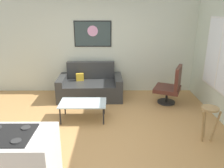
{
  "coord_description": "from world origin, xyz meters",
  "views": [
    {
      "loc": [
        0.28,
        -3.71,
        2.24
      ],
      "look_at": [
        0.31,
        0.9,
        0.7
      ],
      "focal_mm": 35.45,
      "sensor_mm": 36.0,
      "label": 1
    }
  ],
  "objects_px": {
    "couch": "(90,87)",
    "armchair": "(171,86)",
    "bar_stool": "(209,116)",
    "coffee_table": "(83,104)",
    "wall_painting": "(93,34)"
  },
  "relations": [
    {
      "from": "armchair",
      "to": "wall_painting",
      "type": "relative_size",
      "value": 0.96
    },
    {
      "from": "armchair",
      "to": "bar_stool",
      "type": "relative_size",
      "value": 1.5
    },
    {
      "from": "bar_stool",
      "to": "wall_painting",
      "type": "relative_size",
      "value": 0.64
    },
    {
      "from": "couch",
      "to": "bar_stool",
      "type": "bearing_deg",
      "value": -42.96
    },
    {
      "from": "armchair",
      "to": "bar_stool",
      "type": "height_order",
      "value": "armchair"
    },
    {
      "from": "coffee_table",
      "to": "bar_stool",
      "type": "height_order",
      "value": "bar_stool"
    },
    {
      "from": "wall_painting",
      "to": "couch",
      "type": "bearing_deg",
      "value": -96.88
    },
    {
      "from": "bar_stool",
      "to": "wall_painting",
      "type": "xyz_separation_m",
      "value": [
        -2.21,
        2.61,
        1.15
      ]
    },
    {
      "from": "couch",
      "to": "armchair",
      "type": "bearing_deg",
      "value": -12.19
    },
    {
      "from": "couch",
      "to": "coffee_table",
      "type": "height_order",
      "value": "couch"
    },
    {
      "from": "bar_stool",
      "to": "wall_painting",
      "type": "bearing_deg",
      "value": 130.25
    },
    {
      "from": "wall_painting",
      "to": "armchair",
      "type": "bearing_deg",
      "value": -25.34
    },
    {
      "from": "couch",
      "to": "armchair",
      "type": "height_order",
      "value": "armchair"
    },
    {
      "from": "bar_stool",
      "to": "wall_painting",
      "type": "height_order",
      "value": "wall_painting"
    },
    {
      "from": "couch",
      "to": "armchair",
      "type": "xyz_separation_m",
      "value": [
        2.04,
        -0.44,
        0.16
      ]
    }
  ]
}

